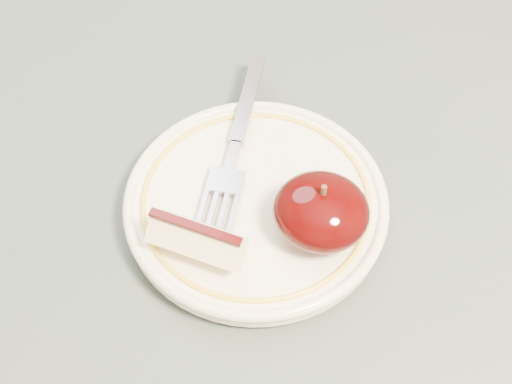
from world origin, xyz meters
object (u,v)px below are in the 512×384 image
(apple_half, at_px, (321,211))
(fork, at_px, (236,144))
(table, at_px, (229,288))
(plate, at_px, (256,203))

(apple_half, distance_m, fork, 0.10)
(table, height_order, fork, fork)
(apple_half, relative_size, fork, 0.37)
(plate, bearing_deg, table, -125.82)
(table, bearing_deg, plate, 54.18)
(plate, relative_size, apple_half, 2.88)
(table, relative_size, apple_half, 13.03)
(apple_half, bearing_deg, fork, 146.54)
(fork, bearing_deg, plate, -151.61)
(table, height_order, plate, plate)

